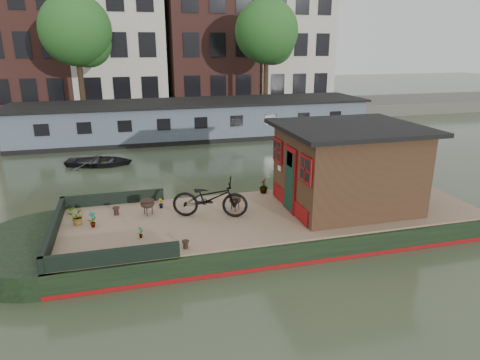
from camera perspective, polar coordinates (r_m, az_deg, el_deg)
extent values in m
plane|color=#29311F|center=(12.63, 4.65, -7.05)|extent=(120.00, 120.00, 0.00)
cube|color=black|center=(12.51, 4.69, -5.80)|extent=(12.00, 4.00, 0.60)
cylinder|color=black|center=(12.03, -23.64, -8.32)|extent=(4.00, 4.00, 0.60)
cube|color=maroon|center=(12.60, 4.66, -6.80)|extent=(12.02, 4.02, 0.10)
cube|color=#8F7558|center=(12.38, 4.72, -4.42)|extent=(11.80, 3.80, 0.05)
cube|color=black|center=(11.81, -23.57, -6.00)|extent=(0.12, 4.00, 0.35)
cube|color=black|center=(13.46, -16.55, -2.38)|extent=(3.00, 0.12, 0.35)
cube|color=black|center=(9.92, -16.81, -9.78)|extent=(3.00, 0.12, 0.35)
cube|color=black|center=(12.88, 14.11, 1.51)|extent=(3.50, 3.00, 2.30)
cube|color=black|center=(12.61, 14.52, 6.80)|extent=(4.00, 3.50, 0.12)
cube|color=maroon|center=(12.19, 6.70, 0.04)|extent=(0.06, 0.80, 1.90)
cube|color=black|center=(12.20, 6.60, -0.20)|extent=(0.04, 0.64, 1.70)
cube|color=maroon|center=(11.10, 8.79, 1.40)|extent=(0.06, 0.72, 0.72)
cube|color=maroon|center=(12.97, 5.09, 3.92)|extent=(0.06, 0.72, 0.72)
imported|color=black|center=(11.88, -4.02, -2.40)|extent=(2.22, 1.33, 1.10)
imported|color=maroon|center=(11.93, -19.10, -4.98)|extent=(0.28, 0.27, 0.44)
imported|color=brown|center=(12.82, -10.53, -3.09)|extent=(0.19, 0.20, 0.28)
imported|color=#B16233|center=(12.23, -20.96, -4.61)|extent=(0.52, 0.49, 0.45)
imported|color=#9E642B|center=(13.86, 3.17, -0.78)|extent=(0.29, 0.29, 0.48)
imported|color=brown|center=(11.00, -13.13, -6.80)|extent=(0.18, 0.19, 0.30)
cylinder|color=black|center=(12.61, -16.17, -4.00)|extent=(0.20, 0.20, 0.23)
cylinder|color=black|center=(10.29, -7.27, -8.54)|extent=(0.18, 0.18, 0.20)
imported|color=black|center=(20.46, -18.24, 2.76)|extent=(3.40, 2.77, 0.62)
cube|color=#505C6B|center=(25.44, -6.01, 7.94)|extent=(20.00, 4.00, 2.00)
cube|color=black|center=(25.29, -6.09, 10.28)|extent=(20.40, 4.40, 0.12)
cube|color=black|center=(25.61, -5.95, 6.00)|extent=(20.00, 4.05, 0.24)
cube|color=#47443F|center=(31.88, -7.91, 8.84)|extent=(60.00, 6.00, 0.90)
cube|color=#582E27|center=(38.88, -26.37, 19.28)|extent=(6.00, 8.00, 15.00)
cube|color=#B7B2A3|center=(38.38, -16.31, 21.50)|extent=(7.00, 8.00, 16.50)
cube|color=#582E27|center=(39.07, -4.39, 21.29)|extent=(7.00, 8.00, 15.50)
cube|color=#B7B2A3|center=(41.00, 5.97, 21.43)|extent=(6.50, 8.00, 16.00)
cylinder|color=#332316|center=(29.97, -20.41, 12.09)|extent=(0.36, 0.36, 4.00)
sphere|color=#1B531D|center=(29.89, -21.10, 18.18)|extent=(4.40, 4.40, 4.40)
sphere|color=#1B531D|center=(30.13, -19.69, 16.78)|extent=(3.00, 3.00, 3.00)
cylinder|color=#332316|center=(31.48, 3.46, 13.35)|extent=(0.36, 0.36, 4.00)
sphere|color=#1B531D|center=(31.40, 3.57, 19.18)|extent=(4.40, 4.40, 4.40)
sphere|color=#1B531D|center=(31.87, 4.43, 17.70)|extent=(3.00, 3.00, 3.00)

